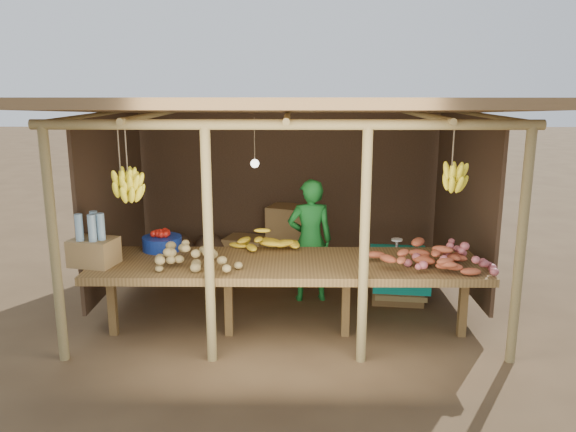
{
  "coord_description": "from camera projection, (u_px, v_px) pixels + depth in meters",
  "views": [
    {
      "loc": [
        0.06,
        -6.35,
        2.52
      ],
      "look_at": [
        0.0,
        0.0,
        1.05
      ],
      "focal_mm": 35.0,
      "sensor_mm": 36.0,
      "label": 1
    }
  ],
  "objects": [
    {
      "name": "ground",
      "position": [
        288.0,
        301.0,
        6.75
      ],
      "size": [
        60.0,
        60.0,
        0.0
      ],
      "primitive_type": "plane",
      "color": "brown",
      "rests_on": "ground"
    },
    {
      "name": "stall_structure",
      "position": [
        288.0,
        142.0,
        6.22
      ],
      "size": [
        4.7,
        3.5,
        2.43
      ],
      "color": "#947E4C",
      "rests_on": "ground"
    },
    {
      "name": "counter",
      "position": [
        287.0,
        267.0,
        5.66
      ],
      "size": [
        3.9,
        1.05,
        0.8
      ],
      "color": "brown",
      "rests_on": "ground"
    },
    {
      "name": "potato_heap",
      "position": [
        196.0,
        248.0,
        5.45
      ],
      "size": [
        1.04,
        0.86,
        0.36
      ],
      "primitive_type": null,
      "rotation": [
        0.0,
        0.0,
        -0.43
      ],
      "color": "#9F8852",
      "rests_on": "counter"
    },
    {
      "name": "sweet_potato_heap",
      "position": [
        419.0,
        252.0,
        5.36
      ],
      "size": [
        1.01,
        0.66,
        0.36
      ],
      "primitive_type": null,
      "rotation": [
        0.0,
        0.0,
        0.08
      ],
      "color": "#A24729",
      "rests_on": "counter"
    },
    {
      "name": "onion_heap",
      "position": [
        449.0,
        251.0,
        5.38
      ],
      "size": [
        0.87,
        0.6,
        0.36
      ],
      "primitive_type": null,
      "rotation": [
        0.0,
        0.0,
        -0.15
      ],
      "color": "#B2565A",
      "rests_on": "counter"
    },
    {
      "name": "banana_pile",
      "position": [
        267.0,
        234.0,
        6.02
      ],
      "size": [
        0.74,
        0.6,
        0.35
      ],
      "primitive_type": null,
      "rotation": [
        0.0,
        0.0,
        0.39
      ],
      "color": "yellow",
      "rests_on": "counter"
    },
    {
      "name": "tomato_basin",
      "position": [
        162.0,
        242.0,
        6.03
      ],
      "size": [
        0.42,
        0.42,
        0.22
      ],
      "rotation": [
        0.0,
        0.0,
        -0.32
      ],
      "color": "navy",
      "rests_on": "counter"
    },
    {
      "name": "bottle_box",
      "position": [
        93.0,
        245.0,
        5.5
      ],
      "size": [
        0.48,
        0.42,
        0.53
      ],
      "color": "olive",
      "rests_on": "counter"
    },
    {
      "name": "vendor",
      "position": [
        310.0,
        240.0,
        6.64
      ],
      "size": [
        0.58,
        0.41,
        1.48
      ],
      "primitive_type": "imported",
      "rotation": [
        0.0,
        0.0,
        3.26
      ],
      "color": "#187026",
      "rests_on": "ground"
    },
    {
      "name": "tarp_crate",
      "position": [
        398.0,
        274.0,
        6.72
      ],
      "size": [
        0.73,
        0.65,
        0.79
      ],
      "color": "brown",
      "rests_on": "ground"
    },
    {
      "name": "carton_stack",
      "position": [
        275.0,
        242.0,
        7.83
      ],
      "size": [
        1.28,
        0.6,
        0.89
      ],
      "color": "olive",
      "rests_on": "ground"
    },
    {
      "name": "burlap_sacks",
      "position": [
        194.0,
        252.0,
        7.77
      ],
      "size": [
        0.91,
        0.47,
        0.64
      ],
      "color": "#463120",
      "rests_on": "ground"
    }
  ]
}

